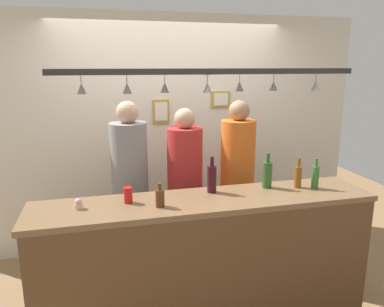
{
  "coord_description": "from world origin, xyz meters",
  "views": [
    {
      "loc": [
        -0.78,
        -2.98,
        2.06
      ],
      "look_at": [
        0.0,
        0.1,
        1.3
      ],
      "focal_mm": 34.85,
      "sensor_mm": 36.0,
      "label": 1
    }
  ],
  "objects_px": {
    "bottle_champagne_green": "(267,174)",
    "picture_frame_upper_small": "(221,99)",
    "bottle_beer_amber_tall": "(298,176)",
    "picture_frame_crest": "(161,112)",
    "person_middle_red_shirt": "(184,177)",
    "drink_can": "(128,195)",
    "bottle_beer_green_import": "(315,176)",
    "bottle_beer_brown_stubby": "(160,198)",
    "cupcake": "(78,204)",
    "bottle_wine_dark_red": "(212,178)",
    "person_right_orange_shirt": "(237,169)",
    "person_left_grey_shirt": "(130,175)"
  },
  "relations": [
    {
      "from": "bottle_beer_amber_tall",
      "to": "bottle_wine_dark_red",
      "type": "relative_size",
      "value": 0.87
    },
    {
      "from": "bottle_beer_amber_tall",
      "to": "picture_frame_upper_small",
      "type": "bearing_deg",
      "value": 100.77
    },
    {
      "from": "person_left_grey_shirt",
      "to": "bottle_beer_brown_stubby",
      "type": "relative_size",
      "value": 9.69
    },
    {
      "from": "person_left_grey_shirt",
      "to": "picture_frame_crest",
      "type": "height_order",
      "value": "person_left_grey_shirt"
    },
    {
      "from": "picture_frame_crest",
      "to": "bottle_beer_green_import",
      "type": "bearing_deg",
      "value": -52.4
    },
    {
      "from": "person_middle_red_shirt",
      "to": "bottle_beer_amber_tall",
      "type": "relative_size",
      "value": 6.41
    },
    {
      "from": "bottle_beer_amber_tall",
      "to": "cupcake",
      "type": "distance_m",
      "value": 1.79
    },
    {
      "from": "person_right_orange_shirt",
      "to": "bottle_wine_dark_red",
      "type": "relative_size",
      "value": 5.75
    },
    {
      "from": "bottle_beer_amber_tall",
      "to": "picture_frame_crest",
      "type": "xyz_separation_m",
      "value": [
        -0.94,
        1.33,
        0.42
      ]
    },
    {
      "from": "bottle_wine_dark_red",
      "to": "drink_can",
      "type": "xyz_separation_m",
      "value": [
        -0.68,
        -0.08,
        -0.06
      ]
    },
    {
      "from": "cupcake",
      "to": "picture_frame_crest",
      "type": "distance_m",
      "value": 1.69
    },
    {
      "from": "person_left_grey_shirt",
      "to": "picture_frame_upper_small",
      "type": "distance_m",
      "value": 1.44
    },
    {
      "from": "bottle_wine_dark_red",
      "to": "drink_can",
      "type": "distance_m",
      "value": 0.69
    },
    {
      "from": "bottle_beer_brown_stubby",
      "to": "cupcake",
      "type": "xyz_separation_m",
      "value": [
        -0.58,
        0.1,
        -0.03
      ]
    },
    {
      "from": "person_right_orange_shirt",
      "to": "bottle_beer_amber_tall",
      "type": "bearing_deg",
      "value": -65.95
    },
    {
      "from": "person_left_grey_shirt",
      "to": "picture_frame_crest",
      "type": "distance_m",
      "value": 0.94
    },
    {
      "from": "drink_can",
      "to": "cupcake",
      "type": "distance_m",
      "value": 0.36
    },
    {
      "from": "bottle_wine_dark_red",
      "to": "cupcake",
      "type": "xyz_separation_m",
      "value": [
        -1.04,
        -0.11,
        -0.08
      ]
    },
    {
      "from": "bottle_champagne_green",
      "to": "drink_can",
      "type": "bearing_deg",
      "value": -176.34
    },
    {
      "from": "bottle_beer_green_import",
      "to": "drink_can",
      "type": "relative_size",
      "value": 2.13
    },
    {
      "from": "bottle_champagne_green",
      "to": "drink_can",
      "type": "distance_m",
      "value": 1.18
    },
    {
      "from": "person_left_grey_shirt",
      "to": "picture_frame_crest",
      "type": "bearing_deg",
      "value": 58.3
    },
    {
      "from": "drink_can",
      "to": "bottle_beer_green_import",
      "type": "bearing_deg",
      "value": -1.58
    },
    {
      "from": "drink_can",
      "to": "bottle_wine_dark_red",
      "type": "bearing_deg",
      "value": 6.3
    },
    {
      "from": "person_middle_red_shirt",
      "to": "bottle_beer_brown_stubby",
      "type": "distance_m",
      "value": 0.89
    },
    {
      "from": "bottle_champagne_green",
      "to": "picture_frame_upper_small",
      "type": "relative_size",
      "value": 1.36
    },
    {
      "from": "person_right_orange_shirt",
      "to": "cupcake",
      "type": "xyz_separation_m",
      "value": [
        -1.5,
        -0.7,
        0.03
      ]
    },
    {
      "from": "bottle_champagne_green",
      "to": "bottle_beer_brown_stubby",
      "type": "distance_m",
      "value": 0.98
    },
    {
      "from": "person_middle_red_shirt",
      "to": "picture_frame_crest",
      "type": "bearing_deg",
      "value": 98.63
    },
    {
      "from": "person_middle_red_shirt",
      "to": "bottle_beer_amber_tall",
      "type": "xyz_separation_m",
      "value": [
        0.84,
        -0.65,
        0.14
      ]
    },
    {
      "from": "bottle_champagne_green",
      "to": "bottle_beer_green_import",
      "type": "distance_m",
      "value": 0.4
    },
    {
      "from": "bottle_beer_amber_tall",
      "to": "drink_can",
      "type": "relative_size",
      "value": 2.13
    },
    {
      "from": "person_right_orange_shirt",
      "to": "bottle_beer_green_import",
      "type": "relative_size",
      "value": 6.64
    },
    {
      "from": "bottle_beer_amber_tall",
      "to": "bottle_beer_green_import",
      "type": "relative_size",
      "value": 1.0
    },
    {
      "from": "bottle_champagne_green",
      "to": "bottle_beer_green_import",
      "type": "xyz_separation_m",
      "value": [
        0.38,
        -0.12,
        -0.01
      ]
    },
    {
      "from": "person_left_grey_shirt",
      "to": "bottle_champagne_green",
      "type": "height_order",
      "value": "person_left_grey_shirt"
    },
    {
      "from": "bottle_beer_brown_stubby",
      "to": "picture_frame_crest",
      "type": "distance_m",
      "value": 1.57
    },
    {
      "from": "bottle_champagne_green",
      "to": "picture_frame_upper_small",
      "type": "xyz_separation_m",
      "value": [
        0.0,
        1.27,
        0.52
      ]
    },
    {
      "from": "bottle_wine_dark_red",
      "to": "cupcake",
      "type": "height_order",
      "value": "bottle_wine_dark_red"
    },
    {
      "from": "bottle_beer_amber_tall",
      "to": "bottle_beer_green_import",
      "type": "distance_m",
      "value": 0.14
    },
    {
      "from": "bottle_beer_green_import",
      "to": "picture_frame_upper_small",
      "type": "xyz_separation_m",
      "value": [
        -0.38,
        1.39,
        0.53
      ]
    },
    {
      "from": "cupcake",
      "to": "picture_frame_upper_small",
      "type": "distance_m",
      "value": 2.15
    },
    {
      "from": "picture_frame_crest",
      "to": "picture_frame_upper_small",
      "type": "distance_m",
      "value": 0.7
    },
    {
      "from": "bottle_champagne_green",
      "to": "picture_frame_upper_small",
      "type": "height_order",
      "value": "picture_frame_upper_small"
    },
    {
      "from": "person_right_orange_shirt",
      "to": "bottle_champagne_green",
      "type": "relative_size",
      "value": 5.75
    },
    {
      "from": "bottle_champagne_green",
      "to": "cupcake",
      "type": "height_order",
      "value": "bottle_champagne_green"
    },
    {
      "from": "drink_can",
      "to": "picture_frame_upper_small",
      "type": "bearing_deg",
      "value": 48.85
    },
    {
      "from": "bottle_beer_green_import",
      "to": "cupcake",
      "type": "bearing_deg",
      "value": 179.74
    },
    {
      "from": "person_middle_red_shirt",
      "to": "bottle_beer_brown_stubby",
      "type": "xyz_separation_m",
      "value": [
        -0.37,
        -0.8,
        0.11
      ]
    },
    {
      "from": "person_right_orange_shirt",
      "to": "cupcake",
      "type": "relative_size",
      "value": 22.13
    }
  ]
}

